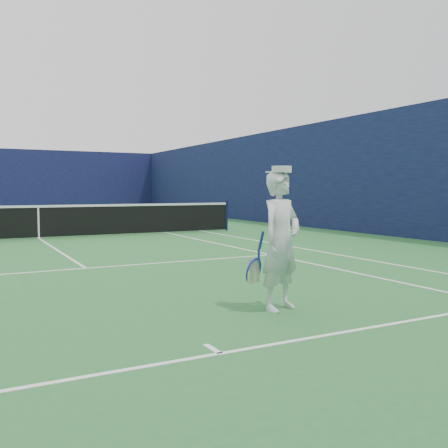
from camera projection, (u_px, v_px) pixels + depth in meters
name	position (u px, v px, depth m)	size (l,w,h in m)	color
ground	(39.00, 239.00, 14.98)	(80.00, 80.00, 0.00)	#286930
court_markings	(39.00, 239.00, 14.98)	(11.03, 23.83, 0.01)	white
windscreen_fence	(37.00, 172.00, 14.84)	(20.12, 36.12, 4.00)	#10133B
tennis_net	(38.00, 220.00, 14.94)	(12.88, 0.09, 1.07)	#141E4C
tennis_player	(281.00, 240.00, 6.09)	(0.84, 0.58, 1.76)	white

